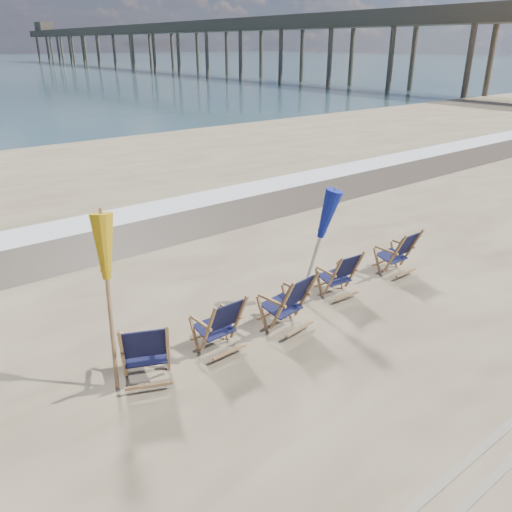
{
  "coord_description": "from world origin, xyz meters",
  "views": [
    {
      "loc": [
        -4.89,
        -4.07,
        4.29
      ],
      "look_at": [
        0.0,
        2.2,
        0.9
      ],
      "focal_mm": 35.0,
      "sensor_mm": 36.0,
      "label": 1
    }
  ],
  "objects_px": {
    "beach_chair_1": "(239,320)",
    "beach_chair_0": "(168,351)",
    "umbrella_yellow": "(103,259)",
    "umbrella_blue": "(317,218)",
    "fishing_pier": "(168,41)",
    "beach_chair_2": "(307,296)",
    "beach_chair_4": "(411,250)",
    "beach_chair_3": "(355,271)"
  },
  "relations": [
    {
      "from": "beach_chair_0",
      "to": "umbrella_blue",
      "type": "height_order",
      "value": "umbrella_blue"
    },
    {
      "from": "beach_chair_0",
      "to": "beach_chair_2",
      "type": "distance_m",
      "value": 2.52
    },
    {
      "from": "beach_chair_3",
      "to": "beach_chair_4",
      "type": "height_order",
      "value": "beach_chair_4"
    },
    {
      "from": "beach_chair_1",
      "to": "beach_chair_2",
      "type": "height_order",
      "value": "beach_chair_2"
    },
    {
      "from": "beach_chair_0",
      "to": "fishing_pier",
      "type": "height_order",
      "value": "fishing_pier"
    },
    {
      "from": "beach_chair_1",
      "to": "beach_chair_2",
      "type": "relative_size",
      "value": 0.93
    },
    {
      "from": "umbrella_yellow",
      "to": "fishing_pier",
      "type": "height_order",
      "value": "fishing_pier"
    },
    {
      "from": "beach_chair_1",
      "to": "fishing_pier",
      "type": "bearing_deg",
      "value": -119.45
    },
    {
      "from": "beach_chair_2",
      "to": "umbrella_blue",
      "type": "distance_m",
      "value": 1.36
    },
    {
      "from": "beach_chair_3",
      "to": "beach_chair_4",
      "type": "xyz_separation_m",
      "value": [
        1.65,
        -0.03,
        0.02
      ]
    },
    {
      "from": "beach_chair_0",
      "to": "beach_chair_2",
      "type": "relative_size",
      "value": 0.99
    },
    {
      "from": "beach_chair_4",
      "to": "beach_chair_2",
      "type": "bearing_deg",
      "value": 3.42
    },
    {
      "from": "beach_chair_1",
      "to": "umbrella_blue",
      "type": "distance_m",
      "value": 2.26
    },
    {
      "from": "fishing_pier",
      "to": "beach_chair_2",
      "type": "bearing_deg",
      "value": -117.42
    },
    {
      "from": "beach_chair_0",
      "to": "beach_chair_2",
      "type": "bearing_deg",
      "value": -156.04
    },
    {
      "from": "umbrella_blue",
      "to": "beach_chair_1",
      "type": "bearing_deg",
      "value": -168.68
    },
    {
      "from": "beach_chair_4",
      "to": "beach_chair_1",
      "type": "bearing_deg",
      "value": 0.48
    },
    {
      "from": "beach_chair_4",
      "to": "umbrella_blue",
      "type": "distance_m",
      "value": 2.67
    },
    {
      "from": "beach_chair_2",
      "to": "fishing_pier",
      "type": "xyz_separation_m",
      "value": [
        37.84,
        72.93,
        4.12
      ]
    },
    {
      "from": "beach_chair_1",
      "to": "beach_chair_3",
      "type": "bearing_deg",
      "value": -178.58
    },
    {
      "from": "beach_chair_2",
      "to": "beach_chair_3",
      "type": "bearing_deg",
      "value": -176.99
    },
    {
      "from": "beach_chair_1",
      "to": "umbrella_yellow",
      "type": "relative_size",
      "value": 0.42
    },
    {
      "from": "umbrella_yellow",
      "to": "umbrella_blue",
      "type": "distance_m",
      "value": 3.72
    },
    {
      "from": "beach_chair_1",
      "to": "beach_chair_3",
      "type": "relative_size",
      "value": 1.05
    },
    {
      "from": "beach_chair_4",
      "to": "beach_chair_3",
      "type": "bearing_deg",
      "value": -1.7
    },
    {
      "from": "beach_chair_1",
      "to": "beach_chair_0",
      "type": "bearing_deg",
      "value": 4.56
    },
    {
      "from": "umbrella_blue",
      "to": "fishing_pier",
      "type": "distance_m",
      "value": 81.45
    },
    {
      "from": "beach_chair_4",
      "to": "umbrella_blue",
      "type": "height_order",
      "value": "umbrella_blue"
    },
    {
      "from": "beach_chair_3",
      "to": "beach_chair_0",
      "type": "bearing_deg",
      "value": 7.88
    },
    {
      "from": "beach_chair_3",
      "to": "umbrella_blue",
      "type": "relative_size",
      "value": 0.44
    },
    {
      "from": "beach_chair_3",
      "to": "umbrella_blue",
      "type": "bearing_deg",
      "value": -14.54
    },
    {
      "from": "beach_chair_0",
      "to": "umbrella_blue",
      "type": "relative_size",
      "value": 0.5
    },
    {
      "from": "beach_chair_4",
      "to": "umbrella_yellow",
      "type": "bearing_deg",
      "value": -3.73
    },
    {
      "from": "umbrella_blue",
      "to": "fishing_pier",
      "type": "height_order",
      "value": "fishing_pier"
    },
    {
      "from": "umbrella_yellow",
      "to": "beach_chair_2",
      "type": "bearing_deg",
      "value": -10.1
    },
    {
      "from": "beach_chair_4",
      "to": "umbrella_blue",
      "type": "bearing_deg",
      "value": -7.6
    },
    {
      "from": "beach_chair_2",
      "to": "beach_chair_0",
      "type": "bearing_deg",
      "value": -7.05
    },
    {
      "from": "fishing_pier",
      "to": "beach_chair_0",
      "type": "bearing_deg",
      "value": -118.97
    },
    {
      "from": "beach_chair_1",
      "to": "umbrella_yellow",
      "type": "xyz_separation_m",
      "value": [
        -1.78,
        0.41,
        1.33
      ]
    },
    {
      "from": "umbrella_yellow",
      "to": "umbrella_blue",
      "type": "relative_size",
      "value": 1.12
    },
    {
      "from": "fishing_pier",
      "to": "beach_chair_4",
      "type": "bearing_deg",
      "value": -115.55
    },
    {
      "from": "beach_chair_3",
      "to": "umbrella_yellow",
      "type": "bearing_deg",
      "value": 0.59
    }
  ]
}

